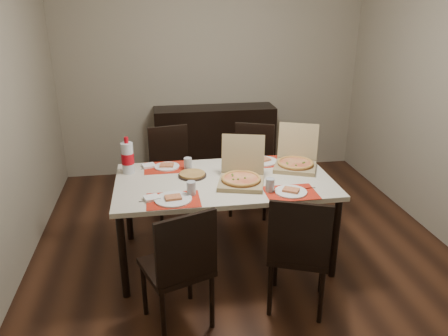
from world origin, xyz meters
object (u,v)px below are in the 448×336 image
at_px(chair_near_left, 180,265).
at_px(dining_table, 224,186).
at_px(chair_far_left, 172,168).
at_px(pizza_box_center, 241,176).
at_px(dip_bowl, 237,168).
at_px(soda_bottle, 128,158).
at_px(sideboard, 215,142).
at_px(chair_near_right, 299,249).
at_px(chair_far_right, 252,164).

bearing_deg(chair_near_left, dining_table, 62.87).
relative_size(chair_near_left, chair_far_left, 1.00).
distance_m(chair_near_left, pizza_box_center, 0.98).
height_order(chair_far_left, pizza_box_center, pizza_box_center).
distance_m(dip_bowl, soda_bottle, 0.95).
height_order(sideboard, dip_bowl, sideboard).
bearing_deg(dip_bowl, sideboard, 88.37).
relative_size(pizza_box_center, dip_bowl, 3.55).
height_order(pizza_box_center, soda_bottle, pizza_box_center).
height_order(pizza_box_center, dip_bowl, pizza_box_center).
relative_size(chair_near_left, dip_bowl, 6.87).
distance_m(sideboard, chair_near_right, 2.73).
xyz_separation_m(pizza_box_center, dip_bowl, (0.02, 0.29, -0.04)).
bearing_deg(chair_far_right, soda_bottle, -153.17).
distance_m(sideboard, chair_far_right, 1.05).
bearing_deg(soda_bottle, chair_near_right, -41.65).
distance_m(chair_far_right, soda_bottle, 1.44).
distance_m(dining_table, chair_far_right, 1.03).
relative_size(chair_near_right, pizza_box_center, 1.94).
xyz_separation_m(chair_far_right, dip_bowl, (-0.31, -0.72, 0.26)).
xyz_separation_m(chair_near_left, chair_far_right, (0.88, 1.75, 0.00)).
bearing_deg(chair_near_right, dip_bowl, 105.05).
distance_m(pizza_box_center, soda_bottle, 1.00).
bearing_deg(chair_near_left, chair_far_left, 89.00).
xyz_separation_m(chair_near_right, pizza_box_center, (-0.28, 0.69, 0.30)).
bearing_deg(soda_bottle, dip_bowl, -5.19).
bearing_deg(dip_bowl, chair_near_right, -74.95).
bearing_deg(soda_bottle, pizza_box_center, -22.29).
distance_m(chair_near_right, soda_bottle, 1.65).
xyz_separation_m(chair_near_right, chair_far_right, (0.04, 1.70, 0.00)).
distance_m(dining_table, chair_near_left, 0.97).
xyz_separation_m(sideboard, chair_far_right, (0.26, -1.02, 0.06)).
bearing_deg(chair_near_right, chair_far_left, 114.96).
relative_size(sideboard, dip_bowl, 11.08).
bearing_deg(pizza_box_center, chair_near_right, -67.97).
bearing_deg(dining_table, chair_near_right, -62.68).
relative_size(chair_far_right, soda_bottle, 2.89).
bearing_deg(sideboard, pizza_box_center, -91.82).
xyz_separation_m(chair_near_right, dip_bowl, (-0.26, 0.99, 0.26)).
bearing_deg(pizza_box_center, chair_far_left, 116.82).
height_order(chair_far_right, dip_bowl, chair_far_right).
relative_size(chair_near_left, soda_bottle, 2.89).
distance_m(chair_near_right, pizza_box_center, 0.80).
bearing_deg(dining_table, sideboard, 84.28).
bearing_deg(chair_far_left, chair_near_right, -65.04).
distance_m(chair_near_right, dip_bowl, 1.05).
bearing_deg(sideboard, soda_bottle, -120.94).
distance_m(sideboard, soda_bottle, 1.97).
distance_m(dining_table, chair_far_left, 1.05).
height_order(sideboard, dining_table, sideboard).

